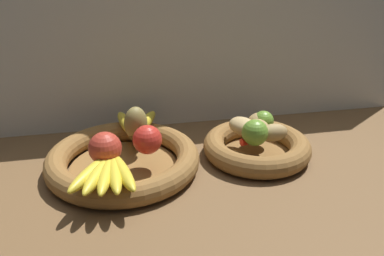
{
  "coord_description": "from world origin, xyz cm",
  "views": [
    {
      "loc": [
        -19.62,
        -81.27,
        49.43
      ],
      "look_at": [
        -2.38,
        3.96,
        9.48
      ],
      "focal_mm": 37.04,
      "sensor_mm": 36.0,
      "label": 1
    }
  ],
  "objects_px": {
    "banana_bunch_front": "(107,172)",
    "chili_pepper": "(264,138)",
    "apple_red_right": "(147,140)",
    "pear_brown": "(136,123)",
    "potato_small": "(273,133)",
    "potato_oblong": "(243,126)",
    "fruit_bowl_right": "(257,147)",
    "apple_red_front": "(105,148)",
    "lime_near": "(254,132)",
    "banana_bunch_back": "(136,124)",
    "potato_large": "(258,129)",
    "lime_far": "(263,121)",
    "potato_back": "(259,122)",
    "fruit_bowl_left": "(123,160)"
  },
  "relations": [
    {
      "from": "banana_bunch_front",
      "to": "chili_pepper",
      "type": "bearing_deg",
      "value": 14.45
    },
    {
      "from": "apple_red_right",
      "to": "pear_brown",
      "type": "bearing_deg",
      "value": 104.34
    },
    {
      "from": "pear_brown",
      "to": "banana_bunch_front",
      "type": "bearing_deg",
      "value": -113.0
    },
    {
      "from": "banana_bunch_front",
      "to": "potato_small",
      "type": "height_order",
      "value": "potato_small"
    },
    {
      "from": "potato_oblong",
      "to": "chili_pepper",
      "type": "bearing_deg",
      "value": -52.87
    },
    {
      "from": "fruit_bowl_right",
      "to": "apple_red_front",
      "type": "distance_m",
      "value": 0.39
    },
    {
      "from": "banana_bunch_front",
      "to": "potato_small",
      "type": "xyz_separation_m",
      "value": [
        0.4,
        0.1,
        0.01
      ]
    },
    {
      "from": "apple_red_front",
      "to": "lime_near",
      "type": "xyz_separation_m",
      "value": [
        0.35,
        0.02,
        -0.0
      ]
    },
    {
      "from": "chili_pepper",
      "to": "apple_red_front",
      "type": "bearing_deg",
      "value": 171.89
    },
    {
      "from": "potato_small",
      "to": "banana_bunch_back",
      "type": "bearing_deg",
      "value": 157.06
    },
    {
      "from": "potato_small",
      "to": "potato_oblong",
      "type": "xyz_separation_m",
      "value": [
        -0.06,
        0.05,
        -0.0
      ]
    },
    {
      "from": "apple_red_right",
      "to": "potato_large",
      "type": "relative_size",
      "value": 1.0
    },
    {
      "from": "apple_red_right",
      "to": "potato_oblong",
      "type": "bearing_deg",
      "value": 12.54
    },
    {
      "from": "fruit_bowl_right",
      "to": "banana_bunch_front",
      "type": "height_order",
      "value": "banana_bunch_front"
    },
    {
      "from": "lime_far",
      "to": "banana_bunch_front",
      "type": "bearing_deg",
      "value": -158.45
    },
    {
      "from": "potato_back",
      "to": "fruit_bowl_right",
      "type": "bearing_deg",
      "value": -114.44
    },
    {
      "from": "fruit_bowl_right",
      "to": "chili_pepper",
      "type": "bearing_deg",
      "value": -76.28
    },
    {
      "from": "potato_back",
      "to": "lime_far",
      "type": "height_order",
      "value": "lime_far"
    },
    {
      "from": "potato_oblong",
      "to": "lime_near",
      "type": "xyz_separation_m",
      "value": [
        0.01,
        -0.06,
        0.01
      ]
    },
    {
      "from": "potato_small",
      "to": "potato_oblong",
      "type": "bearing_deg",
      "value": 138.58
    },
    {
      "from": "banana_bunch_front",
      "to": "potato_large",
      "type": "distance_m",
      "value": 0.39
    },
    {
      "from": "chili_pepper",
      "to": "apple_red_right",
      "type": "bearing_deg",
      "value": 167.75
    },
    {
      "from": "apple_red_front",
      "to": "potato_back",
      "type": "xyz_separation_m",
      "value": [
        0.39,
        0.1,
        -0.01
      ]
    },
    {
      "from": "lime_near",
      "to": "lime_far",
      "type": "xyz_separation_m",
      "value": [
        0.05,
        0.07,
        -0.01
      ]
    },
    {
      "from": "chili_pepper",
      "to": "lime_far",
      "type": "bearing_deg",
      "value": 58.0
    },
    {
      "from": "banana_bunch_back",
      "to": "chili_pepper",
      "type": "bearing_deg",
      "value": -23.99
    },
    {
      "from": "lime_far",
      "to": "chili_pepper",
      "type": "distance_m",
      "value": 0.07
    },
    {
      "from": "fruit_bowl_right",
      "to": "potato_large",
      "type": "height_order",
      "value": "potato_large"
    },
    {
      "from": "apple_red_front",
      "to": "chili_pepper",
      "type": "xyz_separation_m",
      "value": [
        0.38,
        0.03,
        -0.03
      ]
    },
    {
      "from": "lime_near",
      "to": "chili_pepper",
      "type": "xyz_separation_m",
      "value": [
        0.03,
        0.01,
        -0.02
      ]
    },
    {
      "from": "potato_large",
      "to": "lime_near",
      "type": "distance_m",
      "value": 0.04
    },
    {
      "from": "apple_red_front",
      "to": "lime_near",
      "type": "relative_size",
      "value": 1.14
    },
    {
      "from": "banana_bunch_front",
      "to": "potato_back",
      "type": "xyz_separation_m",
      "value": [
        0.39,
        0.16,
        0.01
      ]
    },
    {
      "from": "potato_large",
      "to": "potato_back",
      "type": "relative_size",
      "value": 1.09
    },
    {
      "from": "chili_pepper",
      "to": "banana_bunch_back",
      "type": "bearing_deg",
      "value": 142.88
    },
    {
      "from": "banana_bunch_front",
      "to": "potato_small",
      "type": "relative_size",
      "value": 2.39
    },
    {
      "from": "fruit_bowl_left",
      "to": "pear_brown",
      "type": "bearing_deg",
      "value": 52.23
    },
    {
      "from": "potato_small",
      "to": "lime_far",
      "type": "bearing_deg",
      "value": 91.49
    },
    {
      "from": "banana_bunch_front",
      "to": "potato_small",
      "type": "distance_m",
      "value": 0.41
    },
    {
      "from": "fruit_bowl_right",
      "to": "apple_red_front",
      "type": "relative_size",
      "value": 3.74
    },
    {
      "from": "pear_brown",
      "to": "lime_far",
      "type": "height_order",
      "value": "pear_brown"
    },
    {
      "from": "fruit_bowl_left",
      "to": "banana_bunch_front",
      "type": "height_order",
      "value": "banana_bunch_front"
    },
    {
      "from": "lime_far",
      "to": "chili_pepper",
      "type": "xyz_separation_m",
      "value": [
        -0.02,
        -0.06,
        -0.02
      ]
    },
    {
      "from": "banana_bunch_back",
      "to": "lime_near",
      "type": "bearing_deg",
      "value": -27.68
    },
    {
      "from": "banana_bunch_back",
      "to": "potato_oblong",
      "type": "xyz_separation_m",
      "value": [
        0.27,
        -0.09,
        0.01
      ]
    },
    {
      "from": "lime_near",
      "to": "apple_red_right",
      "type": "bearing_deg",
      "value": 179.02
    },
    {
      "from": "potato_large",
      "to": "pear_brown",
      "type": "bearing_deg",
      "value": 170.75
    },
    {
      "from": "banana_bunch_back",
      "to": "chili_pepper",
      "type": "xyz_separation_m",
      "value": [
        0.31,
        -0.14,
        -0.01
      ]
    },
    {
      "from": "banana_bunch_back",
      "to": "potato_small",
      "type": "height_order",
      "value": "potato_small"
    },
    {
      "from": "banana_bunch_back",
      "to": "potato_large",
      "type": "height_order",
      "value": "potato_large"
    }
  ]
}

